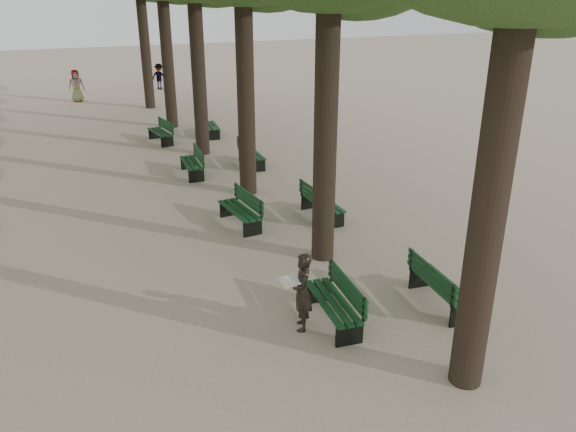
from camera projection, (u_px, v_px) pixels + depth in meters
name	position (u px, v px, depth m)	size (l,w,h in m)	color
ground	(326.00, 338.00, 10.27)	(120.00, 120.00, 0.00)	tan
bench_left_0	(333.00, 310.00, 10.65)	(0.78, 1.86, 0.92)	black
bench_left_1	(240.00, 216.00, 15.05)	(0.71, 1.84, 0.92)	black
bench_left_2	(192.00, 168.00, 19.14)	(0.73, 1.84, 0.92)	black
bench_left_3	(161.00, 136.00, 23.24)	(0.78, 1.85, 0.92)	black
bench_right_0	(440.00, 293.00, 11.24)	(0.79, 1.86, 0.92)	black
bench_right_1	(322.00, 209.00, 15.57)	(0.58, 1.80, 0.92)	black
bench_right_2	(252.00, 158.00, 20.19)	(0.69, 1.83, 0.92)	black
bench_right_3	(211.00, 130.00, 24.37)	(0.81, 1.86, 0.92)	black
man_with_map	(302.00, 292.00, 10.29)	(0.69, 0.68, 1.53)	black
pedestrian_b	(159.00, 77.00, 35.54)	(1.03, 0.32, 1.60)	#262628
pedestrian_d	(76.00, 86.00, 31.64)	(0.86, 0.35, 1.77)	#262628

